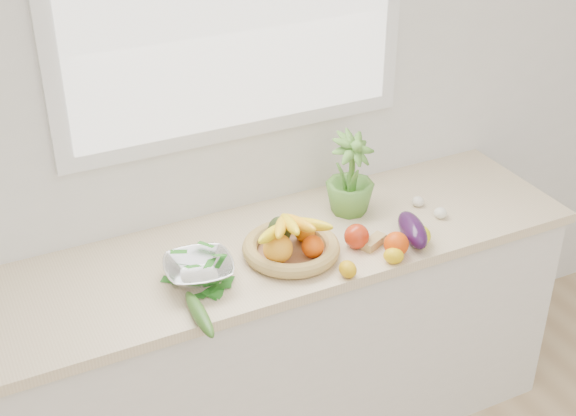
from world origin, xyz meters
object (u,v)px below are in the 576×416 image
apple (357,236)px  eggplant (412,230)px  colander_with_spinach (199,266)px  potted_herb (350,175)px  fruit_basket (290,243)px  cucumber (199,314)px

apple → eggplant: size_ratio=0.40×
colander_with_spinach → potted_herb: bearing=14.8°
eggplant → potted_herb: 0.31m
potted_herb → fruit_basket: 0.39m
eggplant → fruit_basket: 0.44m
fruit_basket → colander_with_spinach: (-0.34, -0.00, 0.01)m
potted_herb → eggplant: bearing=-70.8°
colander_with_spinach → fruit_basket: bearing=0.7°
eggplant → cucumber: 0.84m
colander_with_spinach → apple: bearing=-5.2°
cucumber → fruit_basket: 0.45m
potted_herb → colander_with_spinach: (-0.67, -0.18, -0.09)m
apple → colander_with_spinach: bearing=174.8°
potted_herb → colander_with_spinach: 0.70m
apple → potted_herb: potted_herb is taller
apple → colander_with_spinach: size_ratio=0.34×
potted_herb → fruit_basket: (-0.33, -0.17, -0.10)m
potted_herb → apple: bearing=-114.2°
apple → eggplant: bearing=-14.0°
eggplant → potted_herb: potted_herb is taller
cucumber → potted_herb: 0.84m
apple → cucumber: apple is taller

